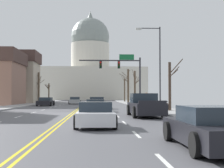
# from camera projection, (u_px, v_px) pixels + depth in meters

# --- Properties ---
(ground) EXTENTS (20.00, 180.00, 0.20)m
(ground) POSITION_uv_depth(u_px,v_px,m) (72.00, 114.00, 25.78)
(ground) COLOR #505055
(signal_gantry) EXTENTS (7.91, 0.41, 6.63)m
(signal_gantry) POSITION_uv_depth(u_px,v_px,m) (123.00, 69.00, 40.66)
(signal_gantry) COLOR #28282D
(signal_gantry) RESTS_ON ground
(street_lamp_right) EXTENTS (2.45, 0.24, 8.09)m
(street_lamp_right) POSITION_uv_depth(u_px,v_px,m) (157.00, 60.00, 31.02)
(street_lamp_right) COLOR #333338
(street_lamp_right) RESTS_ON ground
(capitol_building) EXTENTS (35.40, 23.81, 29.99)m
(capitol_building) POSITION_uv_depth(u_px,v_px,m) (90.00, 73.00, 106.67)
(capitol_building) COLOR beige
(capitol_building) RESTS_ON ground
(sedan_near_00) EXTENTS (1.97, 4.47, 1.31)m
(sedan_near_00) POSITION_uv_depth(u_px,v_px,m) (97.00, 103.00, 36.12)
(sedan_near_00) COLOR black
(sedan_near_00) RESTS_ON ground
(sedan_near_01) EXTENTS (2.09, 4.54, 1.13)m
(sedan_near_01) POSITION_uv_depth(u_px,v_px,m) (95.00, 106.00, 29.75)
(sedan_near_01) COLOR black
(sedan_near_01) RESTS_ON ground
(pickup_truck_near_02) EXTENTS (2.26, 5.70, 1.65)m
(pickup_truck_near_02) POSITION_uv_depth(u_px,v_px,m) (145.00, 106.00, 22.73)
(pickup_truck_near_02) COLOR black
(pickup_truck_near_02) RESTS_ON ground
(sedan_near_03) EXTENTS (1.95, 4.56, 1.20)m
(sedan_near_03) POSITION_uv_depth(u_px,v_px,m) (95.00, 115.00, 15.41)
(sedan_near_03) COLOR silver
(sedan_near_03) RESTS_ON ground
(sedan_near_04) EXTENTS (2.07, 4.69, 1.20)m
(sedan_near_04) POSITION_uv_depth(u_px,v_px,m) (212.00, 128.00, 9.12)
(sedan_near_04) COLOR black
(sedan_near_04) RESTS_ON ground
(sedan_oncoming_00) EXTENTS (2.18, 4.49, 1.21)m
(sedan_oncoming_00) POSITION_uv_depth(u_px,v_px,m) (46.00, 102.00, 45.15)
(sedan_oncoming_00) COLOR black
(sedan_oncoming_00) RESTS_ON ground
(sedan_oncoming_01) EXTENTS (2.15, 4.53, 1.22)m
(sedan_oncoming_01) POSITION_uv_depth(u_px,v_px,m) (75.00, 101.00, 54.44)
(sedan_oncoming_01) COLOR #9EA3A8
(sedan_oncoming_01) RESTS_ON ground
(flank_building_00) EXTENTS (14.35, 7.28, 9.58)m
(flank_building_00) POSITION_uv_depth(u_px,v_px,m) (0.00, 77.00, 58.94)
(flank_building_00) COLOR #B2A38E
(flank_building_00) RESTS_ON ground
(flank_building_03) EXTENTS (10.47, 8.22, 9.18)m
(flank_building_03) POSITION_uv_depth(u_px,v_px,m) (13.00, 81.00, 70.85)
(flank_building_03) COLOR #B2A38E
(flank_building_03) RESTS_ON ground
(bare_tree_00) EXTENTS (2.19, 2.41, 6.33)m
(bare_tree_00) POSITION_uv_depth(u_px,v_px,m) (128.00, 85.00, 60.18)
(bare_tree_00) COLOR #4C3D2D
(bare_tree_00) RESTS_ON ground
(bare_tree_01) EXTENTS (1.43, 1.25, 4.05)m
(bare_tree_01) POSITION_uv_depth(u_px,v_px,m) (49.00, 91.00, 71.66)
(bare_tree_01) COLOR #4C3D2D
(bare_tree_01) RESTS_ON ground
(bare_tree_02) EXTENTS (1.23, 2.99, 5.37)m
(bare_tree_02) POSITION_uv_depth(u_px,v_px,m) (135.00, 87.00, 48.25)
(bare_tree_02) COLOR #4C3D2D
(bare_tree_02) RESTS_ON ground
(bare_tree_03) EXTENTS (1.59, 1.82, 5.75)m
(bare_tree_03) POSITION_uv_depth(u_px,v_px,m) (39.00, 87.00, 59.24)
(bare_tree_03) COLOR #4C3D2D
(bare_tree_03) RESTS_ON ground
(bare_tree_04) EXTENTS (1.65, 1.30, 5.57)m
(bare_tree_04) POSITION_uv_depth(u_px,v_px,m) (125.00, 89.00, 69.12)
(bare_tree_04) COLOR #4C3D2D
(bare_tree_04) RESTS_ON ground
(bare_tree_06) EXTENTS (1.50, 2.77, 4.77)m
(bare_tree_06) POSITION_uv_depth(u_px,v_px,m) (170.00, 84.00, 28.84)
(bare_tree_06) COLOR #423328
(bare_tree_06) RESTS_ON ground
(pedestrian_00) EXTENTS (0.35, 0.34, 1.72)m
(pedestrian_00) POSITION_uv_depth(u_px,v_px,m) (146.00, 99.00, 35.70)
(pedestrian_00) COLOR black
(pedestrian_00) RESTS_ON ground
(bicycle_parked) EXTENTS (0.12, 1.77, 0.85)m
(bicycle_parked) POSITION_uv_depth(u_px,v_px,m) (166.00, 106.00, 28.86)
(bicycle_parked) COLOR black
(bicycle_parked) RESTS_ON ground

